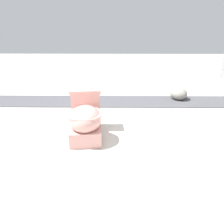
% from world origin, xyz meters
% --- Properties ---
extents(ground_plane, '(14.00, 14.00, 0.00)m').
position_xyz_m(ground_plane, '(0.00, 0.00, 0.00)').
color(ground_plane, beige).
extents(gravel_strip, '(0.56, 8.00, 0.01)m').
position_xyz_m(gravel_strip, '(-1.23, 0.50, 0.01)').
color(gravel_strip, '#4C4C51').
rests_on(gravel_strip, ground).
extents(toilet, '(0.66, 0.43, 0.52)m').
position_xyz_m(toilet, '(-0.06, 0.15, 0.22)').
color(toilet, '#E09E93').
rests_on(toilet, ground).
extents(boulder_near, '(0.36, 0.33, 0.21)m').
position_xyz_m(boulder_near, '(-1.36, 1.58, 0.10)').
color(boulder_near, gray).
rests_on(boulder_near, ground).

